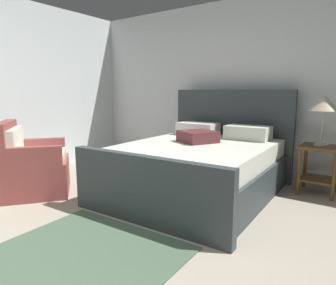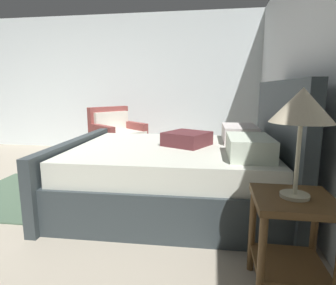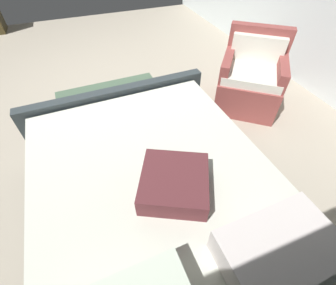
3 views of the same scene
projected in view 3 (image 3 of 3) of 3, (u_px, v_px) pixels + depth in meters
ground_plane at (95, 93)px, 3.33m from camera, size 5.75×6.74×0.02m
bed at (159, 205)px, 1.69m from camera, size 1.84×2.24×1.27m
armchair at (250, 79)px, 2.91m from camera, size 1.02×1.02×0.90m
area_rug at (114, 104)px, 3.11m from camera, size 1.45×1.24×0.01m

